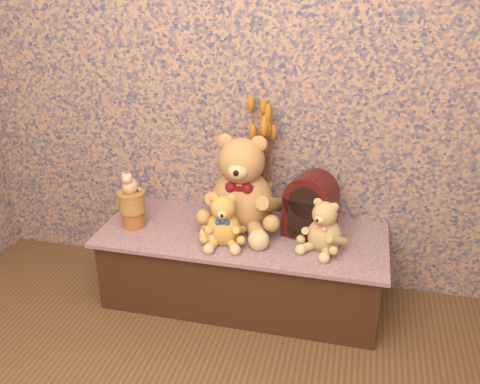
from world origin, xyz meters
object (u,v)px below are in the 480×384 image
object	(u,v)px
cathedral_radio	(311,205)
cat_figurine	(130,181)
teddy_small	(325,223)
ceramic_vase	(260,202)
biscuit_tin_lower	(133,218)
teddy_large	(243,178)
teddy_medium	(223,216)

from	to	relation	value
cathedral_radio	cat_figurine	xyz separation A→B (m)	(-0.87, -0.12, 0.09)
teddy_small	cathedral_radio	world-z (taller)	cathedral_radio
ceramic_vase	biscuit_tin_lower	size ratio (longest dim) A/B	1.66
teddy_small	biscuit_tin_lower	size ratio (longest dim) A/B	2.30
teddy_large	teddy_small	xyz separation A→B (m)	(0.42, -0.14, -0.12)
cathedral_radio	cat_figurine	bearing A→B (deg)	-157.63
ceramic_vase	cat_figurine	xyz separation A→B (m)	(-0.60, -0.23, 0.15)
cathedral_radio	cat_figurine	size ratio (longest dim) A/B	2.58
ceramic_vase	cat_figurine	size ratio (longest dim) A/B	1.55
teddy_medium	cat_figurine	distance (m)	0.50
teddy_large	teddy_small	world-z (taller)	teddy_large
cat_figurine	teddy_medium	bearing A→B (deg)	-10.07
cathedral_radio	teddy_medium	bearing A→B (deg)	-141.77
teddy_large	biscuit_tin_lower	bearing A→B (deg)	-167.79
teddy_large	ceramic_vase	xyz separation A→B (m)	(0.07, 0.09, -0.16)
teddy_medium	cathedral_radio	world-z (taller)	cathedral_radio
cathedral_radio	biscuit_tin_lower	size ratio (longest dim) A/B	2.75
biscuit_tin_lower	cat_figurine	bearing A→B (deg)	0.00
biscuit_tin_lower	cathedral_radio	bearing A→B (deg)	7.89
teddy_large	teddy_medium	bearing A→B (deg)	-106.54
cat_figurine	ceramic_vase	bearing A→B (deg)	16.80
teddy_medium	cathedral_radio	xyz separation A→B (m)	(0.39, 0.17, 0.02)
teddy_large	cathedral_radio	distance (m)	0.35
teddy_small	cathedral_radio	bearing A→B (deg)	147.44
teddy_medium	ceramic_vase	world-z (taller)	teddy_medium
biscuit_tin_lower	cat_figurine	size ratio (longest dim) A/B	0.94
teddy_small	cat_figurine	bearing A→B (deg)	-156.61
teddy_small	cat_figurine	size ratio (longest dim) A/B	2.15
teddy_large	cat_figurine	bearing A→B (deg)	-167.79
cathedral_radio	biscuit_tin_lower	distance (m)	0.88
ceramic_vase	biscuit_tin_lower	bearing A→B (deg)	-159.01
teddy_medium	cathedral_radio	size ratio (longest dim) A/B	0.84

